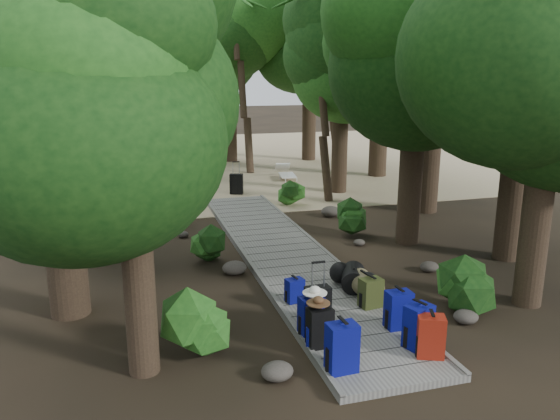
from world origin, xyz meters
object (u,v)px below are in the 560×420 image
object	(u,v)px
backpack_left_a	(342,345)
backpack_right_b	(418,324)
backpack_right_c	(399,308)
kayak	(141,184)
backpack_right_a	(431,334)
sun_lounger	(287,172)
backpack_left_c	(311,314)
backpack_left_b	(320,325)
lone_suitcase_on_sand	(236,184)
suitcase_on_boardwalk	(318,305)
backpack_right_d	(371,291)
duffel_right_black	(353,278)
backpack_left_d	(295,289)
duffel_right_khaki	(365,285)

from	to	relation	value
backpack_left_a	backpack_right_b	size ratio (longest dim) A/B	1.06
backpack_right_c	kayak	bearing A→B (deg)	105.04
backpack_right_c	backpack_right_a	bearing A→B (deg)	-89.91
backpack_right_c	sun_lounger	world-z (taller)	backpack_right_c
backpack_left_c	backpack_left_b	bearing A→B (deg)	-97.50
lone_suitcase_on_sand	suitcase_on_boardwalk	bearing A→B (deg)	-74.79
backpack_left_b	suitcase_on_boardwalk	size ratio (longest dim) A/B	1.07
suitcase_on_boardwalk	lone_suitcase_on_sand	world-z (taller)	suitcase_on_boardwalk
backpack_left_c	kayak	size ratio (longest dim) A/B	0.25
backpack_right_c	suitcase_on_boardwalk	world-z (taller)	backpack_right_c
backpack_right_b	backpack_left_b	bearing A→B (deg)	144.84
backpack_left_b	backpack_left_c	world-z (taller)	backpack_left_c
backpack_right_d	duffel_right_black	bearing A→B (deg)	78.92
backpack_right_c	lone_suitcase_on_sand	size ratio (longest dim) A/B	0.98
backpack_left_d	backpack_right_a	distance (m)	2.83
backpack_left_b	suitcase_on_boardwalk	distance (m)	0.80
lone_suitcase_on_sand	backpack_right_b	bearing A→B (deg)	-68.55
suitcase_on_boardwalk	backpack_right_d	bearing A→B (deg)	15.07
backpack_left_a	lone_suitcase_on_sand	world-z (taller)	backpack_left_a
duffel_right_black	suitcase_on_boardwalk	size ratio (longest dim) A/B	1.11
backpack_left_d	backpack_right_b	size ratio (longest dim) A/B	0.65
backpack_right_a	backpack_left_b	bearing A→B (deg)	175.20
suitcase_on_boardwalk	backpack_right_c	bearing A→B (deg)	-25.62
backpack_left_d	suitcase_on_boardwalk	xyz separation A→B (m)	(0.10, -0.97, 0.08)
duffel_right_black	kayak	distance (m)	12.30
backpack_left_b	duffel_right_khaki	xyz separation A→B (m)	(1.51, 1.59, -0.13)
backpack_right_b	duffel_right_khaki	size ratio (longest dim) A/B	1.13
backpack_left_a	kayak	size ratio (longest dim) A/B	0.28
backpack_left_b	suitcase_on_boardwalk	xyz separation A→B (m)	(0.24, 0.76, -0.02)
backpack_right_b	sun_lounger	distance (m)	14.31
duffel_right_khaki	duffel_right_black	xyz separation A→B (m)	(-0.06, 0.41, 0.00)
backpack_left_d	backpack_right_b	distance (m)	2.54
backpack_right_d	lone_suitcase_on_sand	bearing A→B (deg)	83.27
backpack_left_b	backpack_left_d	xyz separation A→B (m)	(0.14, 1.74, -0.11)
backpack_left_c	backpack_right_d	bearing A→B (deg)	20.83
backpack_left_d	lone_suitcase_on_sand	size ratio (longest dim) A/B	0.68
backpack_left_b	backpack_right_c	xyz separation A→B (m)	(1.48, 0.24, 0.00)
backpack_left_a	backpack_left_d	xyz separation A→B (m)	(0.09, 2.51, -0.15)
backpack_left_c	backpack_right_d	world-z (taller)	backpack_left_c
backpack_right_c	sun_lounger	bearing A→B (deg)	80.87
backpack_left_c	lone_suitcase_on_sand	bearing A→B (deg)	78.03
kayak	backpack_right_b	bearing A→B (deg)	-50.78
backpack_right_b	kayak	bearing A→B (deg)	85.66
backpack_left_b	suitcase_on_boardwalk	world-z (taller)	backpack_left_b
backpack_left_c	backpack_right_a	bearing A→B (deg)	-44.80
backpack_right_b	suitcase_on_boardwalk	bearing A→B (deg)	116.89
backpack_right_b	duffel_right_black	size ratio (longest dim) A/B	1.04
backpack_right_a	duffel_right_khaki	world-z (taller)	backpack_right_a
backpack_right_c	duffel_right_black	size ratio (longest dim) A/B	0.97
kayak	backpack_left_a	bearing A→B (deg)	-56.45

